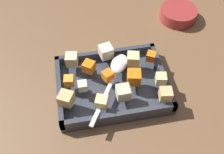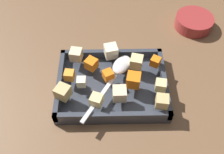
{
  "view_description": "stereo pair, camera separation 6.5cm",
  "coord_description": "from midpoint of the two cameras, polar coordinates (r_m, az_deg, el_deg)",
  "views": [
    {
      "loc": [
        0.09,
        0.4,
        0.57
      ],
      "look_at": [
        0.02,
        0.02,
        0.05
      ],
      "focal_mm": 41.07,
      "sensor_mm": 36.0,
      "label": 1
    },
    {
      "loc": [
        0.02,
        0.41,
        0.57
      ],
      "look_at": [
        0.02,
        0.02,
        0.05
      ],
      "focal_mm": 41.07,
      "sensor_mm": 36.0,
      "label": 2
    }
  ],
  "objects": [
    {
      "name": "potato_chunk_near_left",
      "position": [
        0.64,
        -9.47,
        -2.17
      ],
      "size": [
        0.02,
        0.02,
        0.02
      ],
      "primitive_type": "cube",
      "rotation": [
        0.0,
        0.0,
        1.57
      ],
      "color": "beige",
      "rests_on": "baking_dish"
    },
    {
      "name": "carrot_chunk_near_spoon",
      "position": [
        0.7,
        6.06,
        4.42
      ],
      "size": [
        0.03,
        0.03,
        0.02
      ],
      "primitive_type": "cube",
      "rotation": [
        0.0,
        0.0,
        2.62
      ],
      "color": "orange",
      "rests_on": "baking_dish"
    },
    {
      "name": "serving_spoon",
      "position": [
        0.67,
        -1.56,
        1.92
      ],
      "size": [
        0.14,
        0.21,
        0.02
      ],
      "rotation": [
        0.0,
        0.0,
        1.03
      ],
      "color": "silver",
      "rests_on": "baking_dish"
    },
    {
      "name": "potato_chunk_far_right",
      "position": [
        0.61,
        -5.42,
        -5.75
      ],
      "size": [
        0.04,
        0.04,
        0.03
      ],
      "primitive_type": "cube",
      "rotation": [
        0.0,
        0.0,
        4.36
      ],
      "color": "#E0CC89",
      "rests_on": "baking_dish"
    },
    {
      "name": "potato_chunk_corner_se",
      "position": [
        0.69,
        -11.65,
        3.69
      ],
      "size": [
        0.04,
        0.04,
        0.03
      ],
      "primitive_type": "cube",
      "rotation": [
        0.0,
        0.0,
        4.54
      ],
      "color": "beige",
      "rests_on": "baking_dish"
    },
    {
      "name": "potato_chunk_corner_nw",
      "position": [
        0.68,
        1.99,
        3.86
      ],
      "size": [
        0.04,
        0.04,
        0.03
      ],
      "primitive_type": "cube",
      "rotation": [
        0.0,
        0.0,
        1.32
      ],
      "color": "#E0CC89",
      "rests_on": "baking_dish"
    },
    {
      "name": "carrot_chunk_far_left",
      "position": [
        0.67,
        -7.95,
        2.14
      ],
      "size": [
        0.04,
        0.04,
        0.03
      ],
      "primitive_type": "cube",
      "rotation": [
        0.0,
        0.0,
        0.98
      ],
      "color": "orange",
      "rests_on": "baking_dish"
    },
    {
      "name": "carrot_chunk_heap_top",
      "position": [
        0.65,
        -12.38,
        -1.03
      ],
      "size": [
        0.03,
        0.03,
        0.02
      ],
      "primitive_type": "cube",
      "rotation": [
        0.0,
        0.0,
        1.43
      ],
      "color": "orange",
      "rests_on": "baking_dish"
    },
    {
      "name": "potato_chunk_near_right",
      "position": [
        0.65,
        8.06,
        -0.58
      ],
      "size": [
        0.03,
        0.03,
        0.03
      ],
      "primitive_type": "cube",
      "rotation": [
        0.0,
        0.0,
        6.1
      ],
      "color": "#E0CC89",
      "rests_on": "baking_dish"
    },
    {
      "name": "carrot_chunk_corner_sw",
      "position": [
        0.65,
        -3.81,
        0.16
      ],
      "size": [
        0.03,
        0.03,
        0.02
      ],
      "primitive_type": "cube",
      "rotation": [
        0.0,
        0.0,
        3.58
      ],
      "color": "orange",
      "rests_on": "baking_dish"
    },
    {
      "name": "baking_dish",
      "position": [
        0.68,
        -2.73,
        -2.15
      ],
      "size": [
        0.28,
        0.21,
        0.04
      ],
      "color": "#333842",
      "rests_on": "ground_plane"
    },
    {
      "name": "ground_plane",
      "position": [
        0.7,
        -1.53,
        -1.44
      ],
      "size": [
        4.0,
        4.0,
        0.0
      ],
      "primitive_type": "plane",
      "color": "brown"
    },
    {
      "name": "potato_chunk_back_center",
      "position": [
        0.7,
        -4.04,
        5.52
      ],
      "size": [
        0.04,
        0.04,
        0.03
      ],
      "primitive_type": "cube",
      "rotation": [
        0.0,
        0.0,
        4.94
      ],
      "color": "beige",
      "rests_on": "baking_dish"
    },
    {
      "name": "potato_chunk_corner_ne",
      "position": [
        0.62,
        8.93,
        -4.01
      ],
      "size": [
        0.03,
        0.03,
        0.03
      ],
      "primitive_type": "cube",
      "rotation": [
        0.0,
        0.0,
        2.99
      ],
      "color": "tan",
      "rests_on": "baking_dish"
    },
    {
      "name": "small_prep_bowl",
      "position": [
        0.9,
        12.47,
        13.44
      ],
      "size": [
        0.12,
        0.12,
        0.04
      ],
      "primitive_type": "cylinder",
      "color": "maroon",
      "rests_on": "ground_plane"
    },
    {
      "name": "carrot_chunk_mid_right",
      "position": [
        0.64,
        2.03,
        -0.23
      ],
      "size": [
        0.04,
        0.04,
        0.03
      ],
      "primitive_type": "cube",
      "rotation": [
        0.0,
        0.0,
        2.94
      ],
      "color": "orange",
      "rests_on": "baking_dish"
    },
    {
      "name": "potato_chunk_center",
      "position": [
        0.61,
        -0.33,
        -3.62
      ],
      "size": [
        0.03,
        0.03,
        0.03
      ],
      "primitive_type": "cube",
      "rotation": [
        0.0,
        0.0,
        4.73
      ],
      "color": "beige",
      "rests_on": "baking_dish"
    },
    {
      "name": "potato_chunk_heap_side",
      "position": [
        0.62,
        -13.16,
        -4.92
      ],
      "size": [
        0.04,
        0.04,
        0.03
      ],
      "primitive_type": "cube",
      "rotation": [
        0.0,
        0.0,
        4.23
      ],
      "color": "tan",
      "rests_on": "baking_dish"
    }
  ]
}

